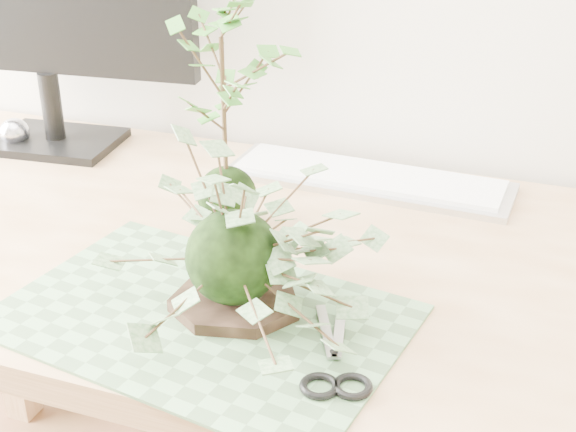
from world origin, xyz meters
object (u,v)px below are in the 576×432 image
Objects in this scene: maple_kokedama at (222,53)px; keyboard at (368,178)px; ivy_kokedama at (232,216)px; desk at (266,300)px.

maple_kokedama is 0.36m from keyboard.
desk is at bearing 99.08° from ivy_kokedama.
ivy_kokedama is 0.90× the size of maple_kokedama.
ivy_kokedama is at bearing -94.86° from keyboard.
desk is 0.35m from maple_kokedama.
maple_kokedama is (-0.10, 0.22, 0.12)m from ivy_kokedama.
keyboard is (0.16, 0.21, -0.24)m from maple_kokedama.
ivy_kokedama is 0.44m from keyboard.
ivy_kokedama reaches higher than keyboard.
keyboard is (0.05, 0.42, -0.12)m from ivy_kokedama.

